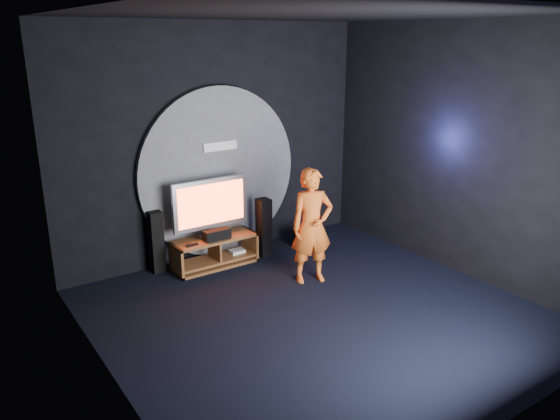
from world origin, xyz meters
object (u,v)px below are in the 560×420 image
object	(u,v)px
media_console	(215,253)
subwoofer	(305,238)
tower_speaker_left	(156,242)
tower_speaker_right	(264,227)
tv	(211,205)
player	(312,226)

from	to	relation	value
media_console	subwoofer	size ratio (longest dim) A/B	3.76
tower_speaker_left	tower_speaker_right	world-z (taller)	same
subwoofer	tv	bearing A→B (deg)	171.44
tower_speaker_left	player	bearing A→B (deg)	-42.32
media_console	subwoofer	world-z (taller)	media_console
tv	subwoofer	size ratio (longest dim) A/B	3.51
media_console	tv	size ratio (longest dim) A/B	1.07
tower_speaker_left	player	world-z (taller)	player
media_console	tower_speaker_left	bearing A→B (deg)	159.15
media_console	player	size ratio (longest dim) A/B	0.79
tower_speaker_left	subwoofer	world-z (taller)	tower_speaker_left
tv	tower_speaker_left	distance (m)	0.94
media_console	tv	distance (m)	0.74
tower_speaker_right	subwoofer	world-z (taller)	tower_speaker_right
subwoofer	media_console	bearing A→B (deg)	173.86
tv	tower_speaker_left	world-z (taller)	tv
tower_speaker_right	tv	bearing A→B (deg)	170.84
media_console	tv	world-z (taller)	tv
tv	media_console	bearing A→B (deg)	-83.53
tv	subwoofer	world-z (taller)	tv
media_console	tower_speaker_left	xyz separation A→B (m)	(-0.79, 0.30, 0.26)
tv	player	world-z (taller)	player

